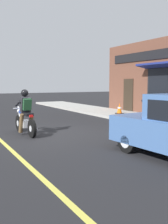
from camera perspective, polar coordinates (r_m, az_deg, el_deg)
ground_plane at (r=9.56m, az=-7.23°, el=-4.83°), size 80.00×80.00×0.00m
sidewalk_curb at (r=14.82m, az=8.18°, el=-0.62°), size 2.60×22.00×0.14m
storefront_building at (r=14.56m, az=16.89°, el=7.09°), size 1.25×9.31×4.20m
motorcycle_with_rider at (r=9.60m, az=-12.69°, el=-0.79°), size 0.56×2.02×1.62m
traffic_cone at (r=14.67m, az=7.72°, el=0.74°), size 0.36×0.36×0.60m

